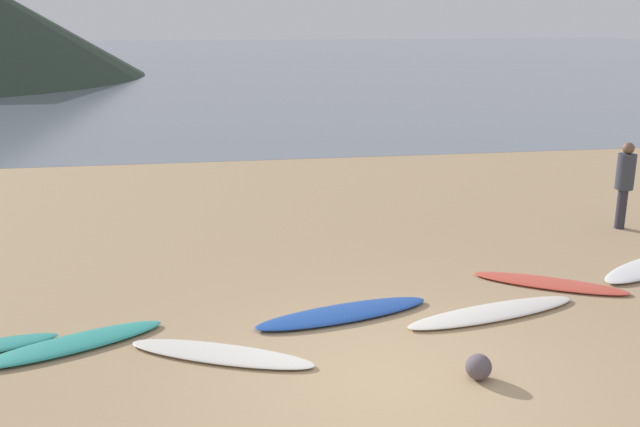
% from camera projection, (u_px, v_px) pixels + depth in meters
% --- Properties ---
extents(ground_plane, '(120.00, 120.00, 0.20)m').
position_uv_depth(ground_plane, '(284.00, 183.00, 17.35)').
color(ground_plane, tan).
rests_on(ground_plane, ground).
extents(ocean_water, '(140.00, 100.00, 0.01)m').
position_uv_depth(ocean_water, '(221.00, 58.00, 67.13)').
color(ocean_water, slate).
rests_on(ocean_water, ground).
extents(surfboard_2, '(2.27, 1.42, 0.09)m').
position_uv_depth(surfboard_2, '(73.00, 344.00, 8.57)').
color(surfboard_2, teal).
rests_on(surfboard_2, ground).
extents(surfboard_3, '(2.32, 1.43, 0.07)m').
position_uv_depth(surfboard_3, '(221.00, 354.00, 8.33)').
color(surfboard_3, silver).
rests_on(surfboard_3, ground).
extents(surfboard_4, '(2.56, 1.15, 0.09)m').
position_uv_depth(surfboard_4, '(343.00, 313.00, 9.44)').
color(surfboard_4, '#1E479E').
rests_on(surfboard_4, ground).
extents(surfboard_5, '(2.67, 1.11, 0.07)m').
position_uv_depth(surfboard_5, '(493.00, 312.00, 9.49)').
color(surfboard_5, silver).
rests_on(surfboard_5, ground).
extents(surfboard_6, '(2.19, 1.61, 0.06)m').
position_uv_depth(surfboard_6, '(550.00, 283.00, 10.53)').
color(surfboard_6, '#D84C38').
rests_on(surfboard_6, ground).
extents(person_1, '(0.33, 0.33, 1.65)m').
position_uv_depth(person_1, '(625.00, 178.00, 13.10)').
color(person_1, '#2D2D38').
rests_on(person_1, ground).
extents(beach_rock_far, '(0.29, 0.29, 0.29)m').
position_uv_depth(beach_rock_far, '(479.00, 367.00, 7.79)').
color(beach_rock_far, '#544C51').
rests_on(beach_rock_far, ground).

